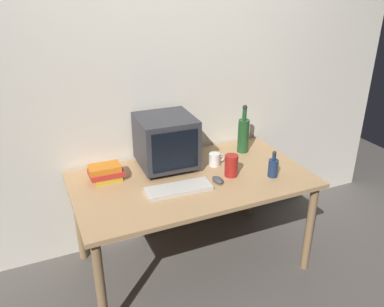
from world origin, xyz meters
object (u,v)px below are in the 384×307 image
object	(u,v)px
keyboard	(179,189)
bottle_short	(273,167)
crt_monitor	(166,141)
bottle_tall	(243,134)
metal_canister	(231,166)
computer_mouse	(218,180)
mug	(215,159)
book_stack	(106,172)

from	to	relation	value
keyboard	bottle_short	distance (m)	0.66
crt_monitor	bottle_tall	world-z (taller)	bottle_tall
crt_monitor	metal_canister	distance (m)	0.48
metal_canister	bottle_tall	bearing A→B (deg)	48.84
crt_monitor	bottle_tall	size ratio (longest dim) A/B	1.07
bottle_tall	metal_canister	bearing A→B (deg)	-131.16
crt_monitor	computer_mouse	world-z (taller)	crt_monitor
bottle_tall	keyboard	bearing A→B (deg)	-152.04
bottle_short	mug	world-z (taller)	bottle_short
mug	metal_canister	bearing A→B (deg)	-81.46
computer_mouse	metal_canister	distance (m)	0.15
keyboard	mug	bearing A→B (deg)	35.14
computer_mouse	metal_canister	world-z (taller)	metal_canister
crt_monitor	book_stack	xyz separation A→B (m)	(-0.44, -0.03, -0.14)
computer_mouse	bottle_short	world-z (taller)	bottle_short
crt_monitor	computer_mouse	bearing A→B (deg)	-57.81
mug	bottle_tall	bearing A→B (deg)	22.70
mug	metal_canister	size ratio (longest dim) A/B	0.80
bottle_tall	book_stack	world-z (taller)	bottle_tall
bottle_tall	metal_canister	size ratio (longest dim) A/B	2.49
mug	metal_canister	xyz separation A→B (m)	(0.03, -0.19, 0.03)
crt_monitor	bottle_short	distance (m)	0.75
computer_mouse	bottle_short	distance (m)	0.39
bottle_tall	book_stack	size ratio (longest dim) A/B	1.68
bottle_short	book_stack	bearing A→B (deg)	158.75
keyboard	computer_mouse	bearing A→B (deg)	2.21
bottle_tall	bottle_short	size ratio (longest dim) A/B	2.01
computer_mouse	book_stack	bearing A→B (deg)	147.46
crt_monitor	computer_mouse	xyz separation A→B (m)	(0.22, -0.36, -0.17)
crt_monitor	metal_canister	world-z (taller)	crt_monitor
bottle_tall	mug	bearing A→B (deg)	-157.30
crt_monitor	keyboard	world-z (taller)	crt_monitor
bottle_tall	book_stack	distance (m)	1.07
book_stack	metal_canister	distance (m)	0.84
computer_mouse	mug	distance (m)	0.26
computer_mouse	mug	size ratio (longest dim) A/B	0.83
computer_mouse	mug	xyz separation A→B (m)	(0.10, 0.24, 0.03)
bottle_tall	bottle_short	xyz separation A→B (m)	(-0.02, -0.44, -0.07)
keyboard	metal_canister	size ratio (longest dim) A/B	2.80
computer_mouse	bottle_tall	bearing A→B (deg)	36.26
crt_monitor	bottle_tall	distance (m)	0.63
keyboard	mug	size ratio (longest dim) A/B	3.50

